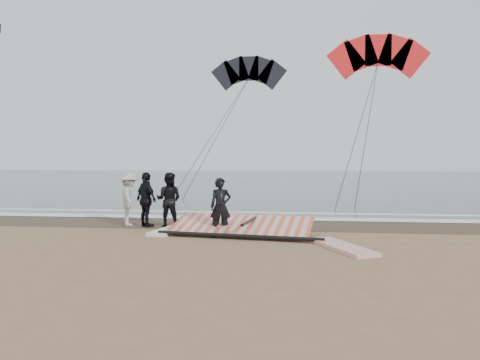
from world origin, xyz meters
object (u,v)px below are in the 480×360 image
(board_cream, at_px, (173,229))
(sail_rig, at_px, (239,228))
(man_main, at_px, (221,207))
(board_white, at_px, (342,247))

(board_cream, xyz_separation_m, sail_rig, (2.15, -0.43, 0.15))
(sail_rig, bearing_deg, man_main, -155.36)
(board_white, bearing_deg, man_main, 128.59)
(man_main, bearing_deg, board_white, -42.42)
(man_main, xyz_separation_m, board_cream, (-1.62, 0.67, -0.81))
(board_white, bearing_deg, board_cream, 129.65)
(board_cream, relative_size, sail_rig, 0.49)
(man_main, height_order, board_white, man_main)
(man_main, bearing_deg, board_cream, 140.91)
(man_main, xyz_separation_m, board_white, (3.36, -1.62, -0.81))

